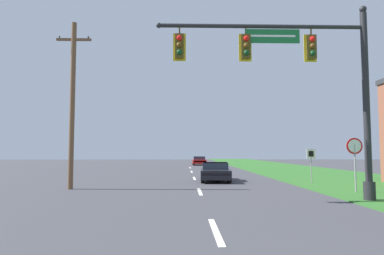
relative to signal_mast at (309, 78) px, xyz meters
name	(u,v)px	position (x,y,z in m)	size (l,w,h in m)	color
grass_verge_right	(302,171)	(6.35, 19.19, -4.76)	(10.00, 110.00, 0.04)	#2D6626
road_center_line	(194,178)	(-4.15, 11.19, -4.77)	(0.16, 34.80, 0.01)	silver
signal_mast	(309,78)	(0.00, 0.00, 0.00)	(8.48, 0.47, 7.69)	#232326
car_ahead	(215,172)	(-2.85, 9.20, -4.18)	(2.13, 4.72, 1.19)	black
far_car	(199,161)	(-2.69, 35.39, -4.18)	(1.82, 4.55, 1.19)	black
stop_sign	(355,152)	(3.06, 2.64, -2.92)	(0.76, 0.07, 2.50)	gray
route_sign_post	(311,158)	(2.76, 7.32, -3.25)	(0.55, 0.06, 2.03)	gray
utility_pole_near	(72,102)	(-10.67, 4.52, -0.30)	(1.80, 0.26, 8.65)	brown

